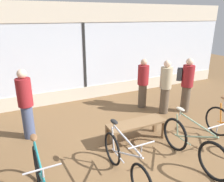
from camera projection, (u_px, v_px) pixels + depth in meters
name	position (u px, v px, depth m)	size (l,w,h in m)	color
ground_plane	(148.00, 159.00, 4.51)	(24.00, 24.00, 0.00)	brown
shop_back_wall	(84.00, 53.00, 7.26)	(12.00, 0.08, 3.20)	beige
bicycle_left	(125.00, 162.00, 3.83)	(0.46, 1.72, 1.01)	black
bicycle_right	(192.00, 145.00, 4.30)	(0.46, 1.75, 1.05)	black
display_bench	(137.00, 126.00, 5.05)	(1.40, 0.44, 0.48)	brown
customer_near_rack	(165.00, 86.00, 6.39)	(0.36, 0.36, 1.61)	brown
customer_by_window	(26.00, 103.00, 5.04)	(0.39, 0.39, 1.69)	#424C6B
customer_mid_floor	(186.00, 84.00, 6.49)	(0.54, 0.55, 1.65)	brown
customer_near_bench	(143.00, 82.00, 6.84)	(0.55, 0.54, 1.56)	brown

